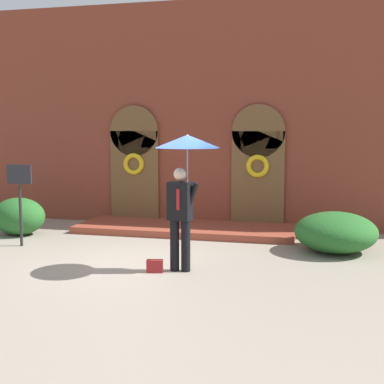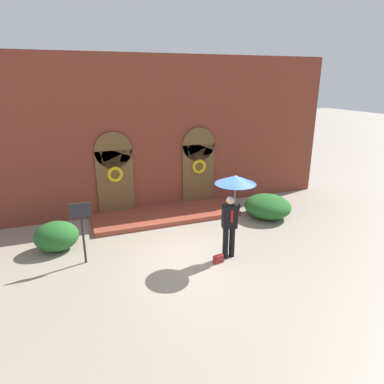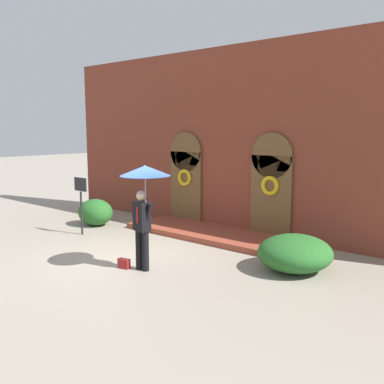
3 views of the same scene
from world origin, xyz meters
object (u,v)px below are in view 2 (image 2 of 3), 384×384
at_px(person_with_umbrella, 234,192).
at_px(shrub_right, 268,206).
at_px(shrub_left, 56,236).
at_px(sign_post, 82,223).
at_px(handbag, 218,259).

relative_size(person_with_umbrella, shrub_right, 1.37).
bearing_deg(shrub_left, sign_post, -55.87).
relative_size(person_with_umbrella, handbag, 8.44).
bearing_deg(sign_post, handbag, -21.06).
height_order(person_with_umbrella, sign_post, person_with_umbrella).
bearing_deg(shrub_left, person_with_umbrella, -25.07).
bearing_deg(shrub_right, sign_post, -170.59).
height_order(shrub_left, shrub_right, shrub_left).
xyz_separation_m(person_with_umbrella, handbag, (-0.50, -0.20, -1.80)).
distance_m(sign_post, shrub_right, 6.55).
xyz_separation_m(sign_post, shrub_left, (-0.71, 1.04, -0.73)).
xyz_separation_m(person_with_umbrella, sign_post, (-3.87, 1.10, -0.75)).
relative_size(handbag, shrub_right, 0.16).
relative_size(handbag, sign_post, 0.16).
distance_m(handbag, sign_post, 3.76).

